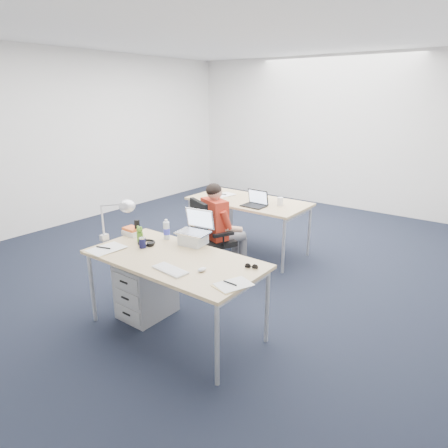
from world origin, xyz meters
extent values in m
plane|color=black|center=(0.00, 0.00, 0.00)|extent=(7.00, 7.00, 0.00)
cube|color=silver|center=(0.00, 3.50, 1.40)|extent=(6.00, 0.02, 2.80)
cube|color=silver|center=(-3.00, 0.00, 1.40)|extent=(0.02, 7.00, 2.80)
cube|color=white|center=(0.00, 0.00, 2.80)|extent=(6.00, 7.00, 0.01)
cube|color=tan|center=(0.76, -1.62, 0.71)|extent=(1.60, 0.80, 0.03)
cylinder|color=#B7BABC|center=(0.01, -1.97, 0.35)|extent=(0.04, 0.04, 0.70)
cylinder|color=#B7BABC|center=(1.51, -1.97, 0.35)|extent=(0.04, 0.04, 0.70)
cylinder|color=#B7BABC|center=(0.01, -1.27, 0.35)|extent=(0.04, 0.04, 0.70)
cylinder|color=#B7BABC|center=(1.51, -1.27, 0.35)|extent=(0.04, 0.04, 0.70)
cube|color=tan|center=(0.17, 0.43, 0.71)|extent=(1.60, 0.80, 0.03)
cylinder|color=#B7BABC|center=(-0.58, 0.08, 0.35)|extent=(0.04, 0.04, 0.70)
cylinder|color=#B7BABC|center=(0.92, 0.08, 0.35)|extent=(0.04, 0.04, 0.70)
cylinder|color=#B7BABC|center=(-0.58, 0.78, 0.35)|extent=(0.04, 0.04, 0.70)
cylinder|color=#B7BABC|center=(0.92, 0.78, 0.35)|extent=(0.04, 0.04, 0.70)
cylinder|color=black|center=(0.28, -0.44, 0.23)|extent=(0.04, 0.04, 0.37)
cube|color=black|center=(0.28, -0.44, 0.42)|extent=(0.53, 0.53, 0.06)
cube|color=black|center=(0.19, -0.62, 0.72)|extent=(0.37, 0.20, 0.46)
cube|color=#B52C19|center=(0.27, -0.43, 0.70)|extent=(0.39, 0.29, 0.47)
sphere|color=tan|center=(0.27, -0.43, 1.02)|extent=(0.18, 0.18, 0.18)
cube|color=gray|center=(0.32, -1.58, 0.28)|extent=(0.40, 0.50, 0.55)
cube|color=gray|center=(-0.43, 0.38, 0.28)|extent=(0.40, 0.50, 0.55)
cube|color=white|center=(0.92, -1.84, 0.74)|extent=(0.33, 0.16, 0.02)
ellipsoid|color=white|center=(1.14, -1.69, 0.74)|extent=(0.06, 0.09, 0.03)
cylinder|color=#13143D|center=(0.36, -1.62, 0.78)|extent=(0.06, 0.06, 0.10)
cylinder|color=silver|center=(0.37, -1.32, 0.83)|extent=(0.07, 0.07, 0.20)
cube|color=silver|center=(0.01, -1.45, 0.77)|extent=(0.18, 0.14, 0.08)
cube|color=black|center=(0.07, -1.43, 0.81)|extent=(0.05, 0.04, 0.17)
cube|color=#ECD088|center=(0.12, -1.87, 0.74)|extent=(0.22, 0.32, 0.01)
cube|color=#ECD088|center=(1.48, -1.75, 0.73)|extent=(0.26, 0.31, 0.01)
cylinder|color=white|center=(0.64, 0.46, 0.78)|extent=(0.09, 0.09, 0.11)
cube|color=white|center=(-0.27, 0.45, 0.73)|extent=(0.25, 0.33, 0.01)
camera|label=1|loc=(3.05, -3.92, 2.08)|focal=32.00mm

